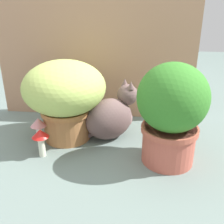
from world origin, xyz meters
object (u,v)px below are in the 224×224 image
object	(u,v)px
leafy_planter	(171,111)
cat	(112,116)
mushroom_ornament_pink	(39,126)
grass_planter	(65,94)
mushroom_ornament_red	(41,137)

from	to	relation	value
leafy_planter	cat	bearing A→B (deg)	144.61
leafy_planter	cat	distance (m)	0.36
leafy_planter	mushroom_ornament_pink	xyz separation A→B (m)	(-0.63, 0.07, -0.14)
grass_planter	leafy_planter	world-z (taller)	leafy_planter
grass_planter	mushroom_ornament_red	size ratio (longest dim) A/B	3.01
mushroom_ornament_red	mushroom_ornament_pink	bearing A→B (deg)	115.35
cat	mushroom_ornament_red	bearing A→B (deg)	-144.18
leafy_planter	mushroom_ornament_pink	distance (m)	0.64
cat	mushroom_ornament_red	distance (m)	0.38
cat	mushroom_ornament_red	world-z (taller)	cat
grass_planter	leafy_planter	bearing A→B (deg)	-17.76
mushroom_ornament_red	cat	bearing A→B (deg)	35.82
leafy_planter	cat	world-z (taller)	leafy_planter
leafy_planter	mushroom_ornament_pink	bearing A→B (deg)	173.81
leafy_planter	mushroom_ornament_pink	world-z (taller)	leafy_planter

